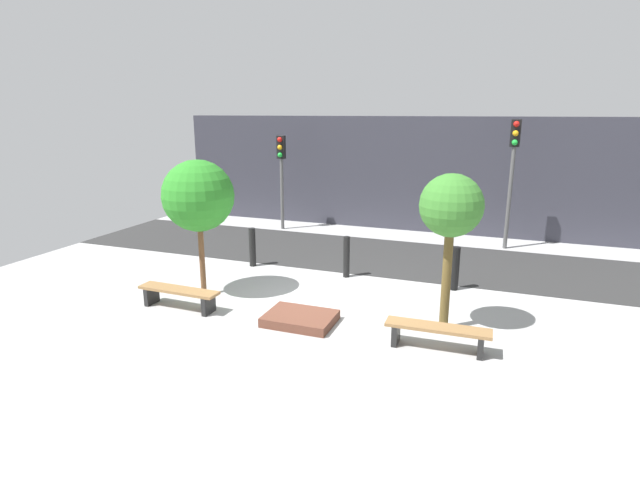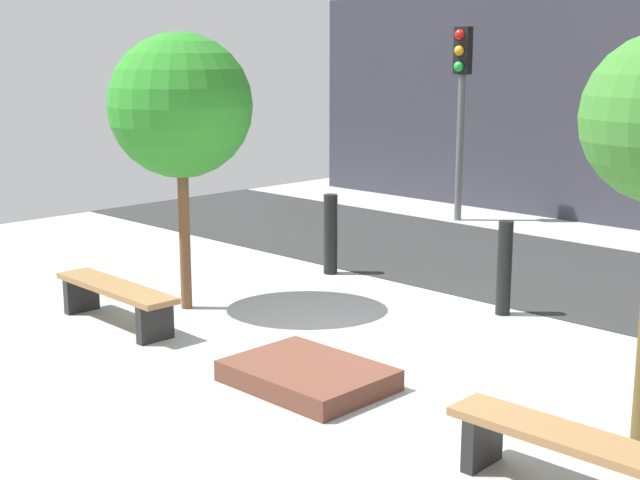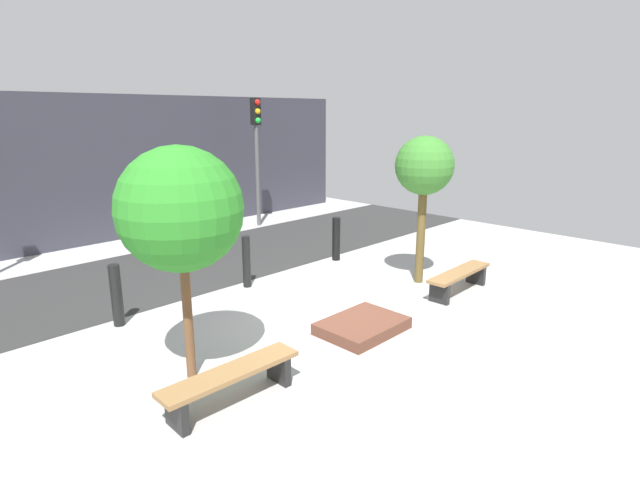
% 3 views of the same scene
% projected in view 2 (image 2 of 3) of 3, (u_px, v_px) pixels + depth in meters
% --- Properties ---
extents(ground_plane, '(18.00, 18.00, 0.00)m').
position_uv_depth(ground_plane, '(365.00, 364.00, 8.29)').
color(ground_plane, '#A1A1A1').
extents(road_strip, '(18.00, 3.75, 0.01)m').
position_uv_depth(road_strip, '(595.00, 280.00, 11.36)').
color(road_strip, '#2C2C2C').
rests_on(road_strip, ground).
extents(bench_left, '(1.83, 0.44, 0.44)m').
position_uv_depth(bench_left, '(116.00, 296.00, 9.42)').
color(bench_left, black).
rests_on(bench_left, ground).
extents(bench_right, '(1.83, 0.43, 0.44)m').
position_uv_depth(bench_right, '(580.00, 454.00, 5.71)').
color(bench_right, black).
rests_on(bench_right, ground).
extents(planter_bed, '(1.35, 1.00, 0.19)m').
position_uv_depth(planter_bed, '(308.00, 375.00, 7.75)').
color(planter_bed, brown).
rests_on(planter_bed, ground).
extents(tree_behind_left_bench, '(1.58, 1.58, 3.07)m').
position_uv_depth(tree_behind_left_bench, '(180.00, 106.00, 9.66)').
color(tree_behind_left_bench, brown).
rests_on(tree_behind_left_bench, ground).
extents(bollard_far_left, '(0.18, 0.18, 1.05)m').
position_uv_depth(bollard_far_left, '(331.00, 234.00, 11.60)').
color(bollard_far_left, black).
rests_on(bollard_far_left, ground).
extents(bollard_left, '(0.16, 0.16, 1.05)m').
position_uv_depth(bollard_left, '(504.00, 268.00, 9.78)').
color(bollard_left, black).
rests_on(bollard_left, ground).
extents(traffic_light_west, '(0.28, 0.27, 3.27)m').
position_uv_depth(traffic_light_west, '(461.00, 87.00, 14.96)').
color(traffic_light_west, '#595959').
rests_on(traffic_light_west, ground).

